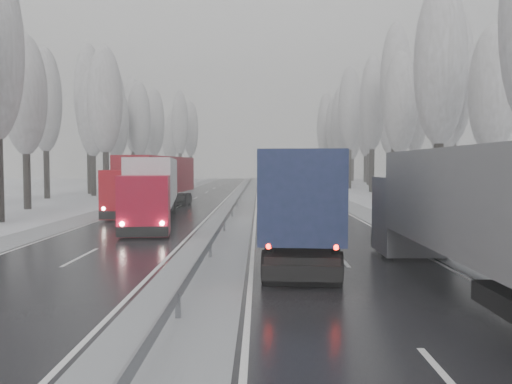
{
  "coord_description": "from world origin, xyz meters",
  "views": [
    {
      "loc": [
        1.98,
        -7.94,
        3.75
      ],
      "look_at": [
        1.79,
        20.65,
        2.2
      ],
      "focal_mm": 35.0,
      "sensor_mm": 36.0,
      "label": 1
    }
  ],
  "objects_px": {
    "truck_blue_box": "(303,194)",
    "truck_cream_box": "(287,180)",
    "truck_red_white": "(154,185)",
    "truck_red_red": "(155,179)",
    "truck_grey_tarp": "(485,212)",
    "box_truck_distant": "(268,179)"
  },
  "relations": [
    {
      "from": "truck_blue_box",
      "to": "truck_cream_box",
      "type": "relative_size",
      "value": 1.03
    },
    {
      "from": "truck_red_white",
      "to": "truck_red_red",
      "type": "xyz_separation_m",
      "value": [
        -1.54,
        7.78,
        0.16
      ]
    },
    {
      "from": "truck_grey_tarp",
      "to": "truck_blue_box",
      "type": "xyz_separation_m",
      "value": [
        -4.3,
        8.38,
        -0.0
      ]
    },
    {
      "from": "truck_grey_tarp",
      "to": "box_truck_distant",
      "type": "distance_m",
      "value": 73.7
    },
    {
      "from": "truck_grey_tarp",
      "to": "box_truck_distant",
      "type": "xyz_separation_m",
      "value": [
        -4.64,
        73.54,
        -1.1
      ]
    },
    {
      "from": "truck_cream_box",
      "to": "truck_grey_tarp",
      "type": "bearing_deg",
      "value": -81.53
    },
    {
      "from": "truck_cream_box",
      "to": "truck_red_red",
      "type": "xyz_separation_m",
      "value": [
        -10.91,
        -4.3,
        0.19
      ]
    },
    {
      "from": "truck_cream_box",
      "to": "truck_red_white",
      "type": "height_order",
      "value": "truck_red_white"
    },
    {
      "from": "truck_grey_tarp",
      "to": "truck_red_red",
      "type": "distance_m",
      "value": 30.22
    },
    {
      "from": "truck_grey_tarp",
      "to": "truck_red_white",
      "type": "xyz_separation_m",
      "value": [
        -13.1,
        18.66,
        -0.03
      ]
    },
    {
      "from": "truck_red_red",
      "to": "truck_grey_tarp",
      "type": "bearing_deg",
      "value": -56.21
    },
    {
      "from": "truck_grey_tarp",
      "to": "box_truck_distant",
      "type": "relative_size",
      "value": 2.29
    },
    {
      "from": "truck_blue_box",
      "to": "truck_cream_box",
      "type": "xyz_separation_m",
      "value": [
        0.57,
        22.36,
        -0.06
      ]
    },
    {
      "from": "truck_blue_box",
      "to": "truck_red_white",
      "type": "xyz_separation_m",
      "value": [
        -8.8,
        10.28,
        -0.03
      ]
    },
    {
      "from": "truck_blue_box",
      "to": "box_truck_distant",
      "type": "bearing_deg",
      "value": 95.29
    },
    {
      "from": "truck_blue_box",
      "to": "box_truck_distant",
      "type": "distance_m",
      "value": 65.18
    },
    {
      "from": "truck_blue_box",
      "to": "truck_red_red",
      "type": "distance_m",
      "value": 20.81
    },
    {
      "from": "truck_grey_tarp",
      "to": "truck_cream_box",
      "type": "height_order",
      "value": "truck_grey_tarp"
    },
    {
      "from": "truck_red_red",
      "to": "truck_blue_box",
      "type": "bearing_deg",
      "value": -55.4
    },
    {
      "from": "truck_grey_tarp",
      "to": "truck_cream_box",
      "type": "relative_size",
      "value": 1.02
    },
    {
      "from": "truck_blue_box",
      "to": "truck_red_white",
      "type": "distance_m",
      "value": 13.53
    },
    {
      "from": "truck_grey_tarp",
      "to": "truck_blue_box",
      "type": "height_order",
      "value": "same"
    }
  ]
}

